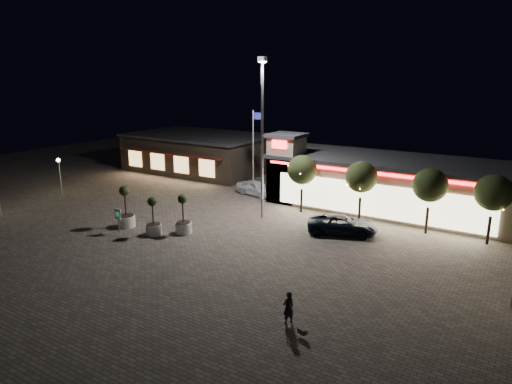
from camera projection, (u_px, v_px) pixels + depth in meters
The scene contains 18 objects.
ground at pixel (176, 242), 31.05m from camera, with size 90.00×90.00×0.00m, color #6A6256.
retail_building at pixel (386, 183), 38.57m from camera, with size 20.40×8.40×6.10m.
restaurant_building at pixel (200, 152), 54.09m from camera, with size 16.40×11.00×4.30m.
floodlight_pole at pixel (262, 129), 34.82m from camera, with size 0.60×0.40×12.38m.
flagpole at pixel (254, 146), 41.50m from camera, with size 0.95×0.10×8.00m.
lamp_post_west at pixel (59, 169), 42.98m from camera, with size 0.36×0.36×3.48m.
string_tree_a at pixel (302, 170), 37.12m from camera, with size 2.42×2.42×4.79m.
string_tree_b at pixel (361, 177), 34.55m from camera, with size 2.42×2.42×4.79m.
string_tree_c at pixel (430, 185), 31.97m from camera, with size 2.42×2.42×4.79m.
string_tree_d at pixel (494, 193), 29.91m from camera, with size 2.42×2.42×4.79m.
pickup_truck at pixel (342, 225), 32.55m from camera, with size 2.28×4.94×1.37m, color black.
white_sedan at pixel (256, 188), 42.96m from camera, with size 1.69×4.20×1.43m, color white.
pedestrian at pixel (288, 308), 20.80m from camera, with size 0.57×0.38×1.57m, color black.
dog at pixel (303, 332), 19.74m from camera, with size 0.56×0.33×0.30m.
planter_left at pixel (126, 214), 34.03m from camera, with size 1.29×1.29×3.16m.
planter_mid at pixel (153, 223), 32.38m from camera, with size 1.13×1.13×2.78m.
planter_right at pixel (183, 221), 32.71m from camera, with size 1.17×1.17×2.89m.
valet_sign at pixel (118, 216), 32.61m from camera, with size 0.59×0.09×1.80m.
Camera 1 is at (20.15, -21.82, 11.11)m, focal length 32.00 mm.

